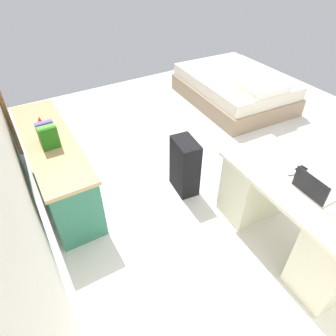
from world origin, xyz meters
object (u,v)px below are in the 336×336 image
Objects in this scene: cell_phone_by_mouse at (300,170)px; suitcase_black at (185,166)px; office_chair at (333,174)px; bed at (234,88)px; desk at (291,215)px; computer_mouse at (292,172)px; figurine_small at (40,121)px; laptop at (313,189)px; credenza at (57,166)px.

suitcase_black is at bearing 25.67° from cell_phone_by_mouse.
bed is at bearing -16.84° from office_chair.
cell_phone_by_mouse is (-2.42, 1.38, 0.52)m from bed.
computer_mouse reaches higher than desk.
figurine_small is at bearing 97.65° from bed.
laptop reaches higher than figurine_small.
credenza is 18.00× the size of computer_mouse.
cell_phone_by_mouse reaches higher than bed.
suitcase_black reaches higher than bed.
bed is at bearing -29.94° from laptop.
office_chair is at bearing -78.72° from desk.
desk is 0.42m from cell_phone_by_mouse.
computer_mouse is 0.74× the size of cell_phone_by_mouse.
credenza is 2.70× the size of suitcase_black.
bed is 2.97× the size of suitcase_black.
cell_phone_by_mouse is at bearing 150.24° from bed.
cell_phone_by_mouse reaches higher than credenza.
office_chair is at bearing -93.00° from cell_phone_by_mouse.
laptop reaches higher than desk.
figurine_small is at bearing 57.82° from suitcase_black.
credenza is 1.43m from suitcase_black.
desk is 1.56× the size of office_chair.
desk reaches higher than suitcase_black.
desk is 3.00m from bed.
desk reaches higher than bed.
computer_mouse is (0.16, -0.04, 0.37)m from desk.
suitcase_black is at bearing -119.14° from credenza.
bed is 14.51× the size of cell_phone_by_mouse.
laptop is at bearing 107.72° from office_chair.
credenza is at bearing 47.73° from computer_mouse.
figurine_small reaches higher than credenza.
figurine_small is (-0.43, 3.19, 0.54)m from bed.
computer_mouse is (-1.68, -1.70, 0.41)m from credenza.
office_chair is at bearing -122.50° from suitcase_black.
laptop reaches higher than office_chair.
credenza is 2.58m from laptop.
desk is at bearing 101.28° from office_chair.
credenza is 2.50m from cell_phone_by_mouse.
desk is 0.41m from computer_mouse.
bed is 2.41m from suitcase_black.
office_chair reaches higher than credenza.
cell_phone_by_mouse reaches higher than desk.
laptop is (-0.10, 0.01, 0.41)m from desk.
computer_mouse is at bearing -134.64° from credenza.
cell_phone_by_mouse is (-0.01, -0.10, -0.01)m from computer_mouse.
credenza is 13.24× the size of cell_phone_by_mouse.
computer_mouse is 2.61m from figurine_small.
office_chair is 1.56m from suitcase_black.
office_chair is 1.41× the size of suitcase_black.
computer_mouse is at bearing -139.42° from figurine_small.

